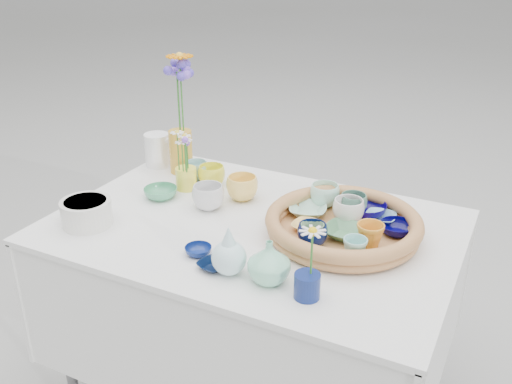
% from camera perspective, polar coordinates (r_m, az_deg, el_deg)
% --- Properties ---
extents(wicker_tray, '(0.47, 0.47, 0.08)m').
position_cam_1_polar(wicker_tray, '(1.74, 8.72, -3.35)').
color(wicker_tray, '#995E2E').
rests_on(wicker_tray, display_table).
extents(tray_ceramic_0, '(0.17, 0.17, 0.04)m').
position_cam_1_polar(tray_ceramic_0, '(1.85, 10.89, -1.75)').
color(tray_ceramic_0, '#09014C').
rests_on(tray_ceramic_0, wicker_tray).
extents(tray_ceramic_1, '(0.12, 0.12, 0.03)m').
position_cam_1_polar(tray_ceramic_1, '(1.76, 13.91, -3.58)').
color(tray_ceramic_1, '#040142').
rests_on(tray_ceramic_1, wicker_tray).
extents(tray_ceramic_2, '(0.09, 0.09, 0.07)m').
position_cam_1_polar(tray_ceramic_2, '(1.66, 11.32, -4.32)').
color(tray_ceramic_2, orange).
rests_on(tray_ceramic_2, wicker_tray).
extents(tray_ceramic_3, '(0.13, 0.13, 0.03)m').
position_cam_1_polar(tray_ceramic_3, '(1.72, 8.88, -4.01)').
color(tray_ceramic_3, '#4D855A').
rests_on(tray_ceramic_3, wicker_tray).
extents(tray_ceramic_4, '(0.09, 0.09, 0.07)m').
position_cam_1_polar(tray_ceramic_4, '(1.66, 5.63, -4.18)').
color(tray_ceramic_4, gray).
rests_on(tray_ceramic_4, wicker_tray).
extents(tray_ceramic_5, '(0.15, 0.15, 0.03)m').
position_cam_1_polar(tray_ceramic_5, '(1.83, 5.20, -1.83)').
color(tray_ceramic_5, '#A5D2BC').
rests_on(tray_ceramic_5, wicker_tray).
extents(tray_ceramic_6, '(0.10, 0.10, 0.08)m').
position_cam_1_polar(tray_ceramic_6, '(1.89, 6.88, -0.33)').
color(tray_ceramic_6, '#B2EBD6').
rests_on(tray_ceramic_6, wicker_tray).
extents(tray_ceramic_7, '(0.13, 0.13, 0.08)m').
position_cam_1_polar(tray_ceramic_7, '(1.79, 9.22, -1.87)').
color(tray_ceramic_7, white).
rests_on(tray_ceramic_7, wicker_tray).
extents(tray_ceramic_8, '(0.11, 0.11, 0.02)m').
position_cam_1_polar(tray_ceramic_8, '(1.83, 12.36, -2.52)').
color(tray_ceramic_8, '#8CCEEB').
rests_on(tray_ceramic_8, wicker_tray).
extents(tray_ceramic_9, '(0.11, 0.11, 0.07)m').
position_cam_1_polar(tray_ceramic_9, '(1.65, 5.65, -4.29)').
color(tray_ceramic_9, '#061140').
rests_on(tray_ceramic_9, wicker_tray).
extents(tray_ceramic_10, '(0.10, 0.10, 0.02)m').
position_cam_1_polar(tray_ceramic_10, '(1.74, 5.16, -3.47)').
color(tray_ceramic_10, '#ECBE61').
rests_on(tray_ceramic_10, wicker_tray).
extents(tray_ceramic_11, '(0.08, 0.08, 0.06)m').
position_cam_1_polar(tray_ceramic_11, '(1.60, 9.86, -5.62)').
color(tray_ceramic_11, '#86CAC2').
rests_on(tray_ceramic_11, wicker_tray).
extents(tray_ceramic_12, '(0.11, 0.11, 0.07)m').
position_cam_1_polar(tray_ceramic_12, '(1.85, 9.70, -1.22)').
color(tray_ceramic_12, '#4A7963').
rests_on(tray_ceramic_12, wicker_tray).
extents(loose_ceramic_0, '(0.10, 0.10, 0.08)m').
position_cam_1_polar(loose_ceramic_0, '(2.08, -4.46, 1.62)').
color(loose_ceramic_0, yellow).
rests_on(loose_ceramic_0, display_table).
extents(loose_ceramic_1, '(0.12, 0.12, 0.09)m').
position_cam_1_polar(loose_ceramic_1, '(1.96, -1.39, 0.40)').
color(loose_ceramic_1, '#FCCE5D').
rests_on(loose_ceramic_1, display_table).
extents(loose_ceramic_2, '(0.12, 0.12, 0.04)m').
position_cam_1_polar(loose_ceramic_2, '(2.01, -9.51, -0.09)').
color(loose_ceramic_2, '#489B6C').
rests_on(loose_ceramic_2, display_table).
extents(loose_ceramic_3, '(0.13, 0.13, 0.08)m').
position_cam_1_polar(loose_ceramic_3, '(1.90, -4.80, -0.51)').
color(loose_ceramic_3, silver).
rests_on(loose_ceramic_3, display_table).
extents(loose_ceramic_4, '(0.10, 0.10, 0.02)m').
position_cam_1_polar(loose_ceramic_4, '(1.65, -5.79, -5.85)').
color(loose_ceramic_4, navy).
rests_on(loose_ceramic_4, display_table).
extents(loose_ceramic_5, '(0.10, 0.10, 0.07)m').
position_cam_1_polar(loose_ceramic_5, '(2.14, -5.99, 2.14)').
color(loose_ceramic_5, '#A1D1CE').
rests_on(loose_ceramic_5, display_table).
extents(loose_ceramic_6, '(0.10, 0.10, 0.02)m').
position_cam_1_polar(loose_ceramic_6, '(1.58, -4.30, -7.33)').
color(loose_ceramic_6, black).
rests_on(loose_ceramic_6, display_table).
extents(fluted_bowl, '(0.16, 0.16, 0.08)m').
position_cam_1_polar(fluted_bowl, '(1.87, -16.59, -1.98)').
color(fluted_bowl, silver).
rests_on(fluted_bowl, display_table).
extents(bud_vase_paleblue, '(0.11, 0.11, 0.15)m').
position_cam_1_polar(bud_vase_paleblue, '(1.53, -2.74, -5.78)').
color(bud_vase_paleblue, silver).
rests_on(bud_vase_paleblue, display_table).
extents(bud_vase_seafoam, '(0.15, 0.15, 0.12)m').
position_cam_1_polar(bud_vase_seafoam, '(1.50, 1.32, -6.98)').
color(bud_vase_seafoam, '#84D6AD').
rests_on(bud_vase_seafoam, display_table).
extents(bud_vase_cobalt, '(0.07, 0.07, 0.07)m').
position_cam_1_polar(bud_vase_cobalt, '(1.46, 5.13, -9.33)').
color(bud_vase_cobalt, navy).
rests_on(bud_vase_cobalt, display_table).
extents(single_daisy, '(0.09, 0.09, 0.14)m').
position_cam_1_polar(single_daisy, '(1.41, 5.59, -6.07)').
color(single_daisy, white).
rests_on(single_daisy, bud_vase_cobalt).
extents(tall_vase_yellow, '(0.11, 0.11, 0.17)m').
position_cam_1_polar(tall_vase_yellow, '(2.20, -7.52, 4.04)').
color(tall_vase_yellow, gold).
rests_on(tall_vase_yellow, display_table).
extents(gerbera, '(0.12, 0.12, 0.30)m').
position_cam_1_polar(gerbera, '(2.13, -7.45, 9.66)').
color(gerbera, orange).
rests_on(gerbera, tall_vase_yellow).
extents(hydrangea, '(0.11, 0.11, 0.31)m').
position_cam_1_polar(hydrangea, '(2.15, -7.75, 8.98)').
color(hydrangea, '#5340C6').
rests_on(hydrangea, tall_vase_yellow).
extents(white_pitcher, '(0.14, 0.11, 0.13)m').
position_cam_1_polar(white_pitcher, '(2.28, -9.84, 4.17)').
color(white_pitcher, white).
rests_on(white_pitcher, display_table).
extents(daisy_cup, '(0.08, 0.08, 0.08)m').
position_cam_1_polar(daisy_cup, '(2.06, -7.00, 1.36)').
color(daisy_cup, '#FFF145').
rests_on(daisy_cup, display_table).
extents(daisy_posy, '(0.10, 0.10, 0.15)m').
position_cam_1_polar(daisy_posy, '(2.01, -7.24, 4.15)').
color(daisy_posy, white).
rests_on(daisy_posy, daisy_cup).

